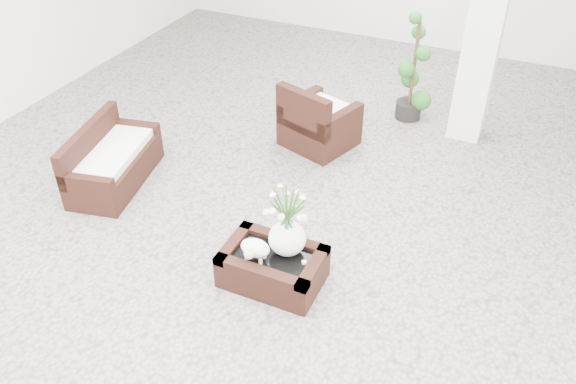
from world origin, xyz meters
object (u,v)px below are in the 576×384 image
at_px(armchair, 320,115).
at_px(loveseat, 113,156).
at_px(topiary, 414,68).
at_px(coffee_table, 273,268).

xyz_separation_m(armchair, loveseat, (-1.80, -1.73, -0.07)).
bearing_deg(topiary, coffee_table, -95.07).
relative_size(armchair, topiary, 0.58).
bearing_deg(loveseat, armchair, -57.49).
height_order(coffee_table, loveseat, loveseat).
bearing_deg(coffee_table, topiary, 84.93).
relative_size(coffee_table, armchair, 1.09).
distance_m(armchair, topiary, 1.44).
height_order(armchair, topiary, topiary).
bearing_deg(armchair, loveseat, 62.43).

